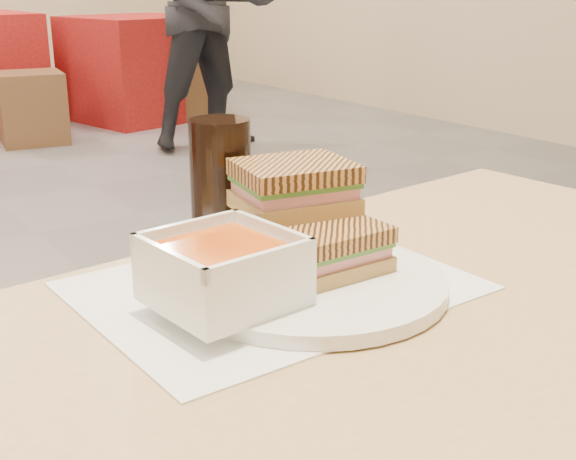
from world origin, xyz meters
TOP-DOWN VIEW (x-y plane):
  - main_table at (0.04, -2.14)m, footprint 1.25×0.80m
  - tray_liner at (0.01, -1.98)m, footprint 0.40×0.32m
  - plate at (0.03, -2.01)m, footprint 0.29×0.29m
  - soup_bowl at (-0.08, -2.02)m, footprint 0.14×0.14m
  - panini_lower at (0.06, -2.01)m, footprint 0.11×0.09m
  - panini_upper at (0.06, -1.94)m, footprint 0.14×0.13m
  - cola_glass at (0.03, -1.83)m, footprint 0.07×0.07m
  - bg_table_1 at (2.09, 3.00)m, footprint 1.06×1.06m
  - bg_chair_1l at (1.12, 2.56)m, footprint 0.49×0.49m
  - bg_chair_1r at (2.30, 2.80)m, footprint 0.47×0.47m
  - patron_b at (2.08, 1.73)m, footprint 0.90×0.71m

SIDE VIEW (x-z plane):
  - bg_chair_1r at x=2.30m, z-range 0.00..0.47m
  - bg_chair_1l at x=1.12m, z-range 0.00..0.47m
  - bg_table_1 at x=2.09m, z-range 0.00..0.79m
  - main_table at x=0.04m, z-range 0.26..1.01m
  - tray_liner at x=0.01m, z-range 0.75..0.75m
  - plate at x=0.03m, z-range 0.75..0.77m
  - panini_lower at x=0.06m, z-range 0.77..0.82m
  - soup_bowl at x=-0.08m, z-range 0.76..0.83m
  - cola_glass at x=0.03m, z-range 0.75..0.91m
  - panini_upper at x=0.06m, z-range 0.82..0.87m
  - patron_b at x=2.08m, z-range 0.00..1.78m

